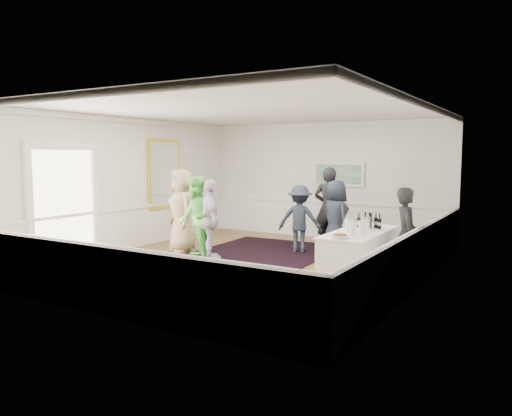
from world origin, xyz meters
The scene contains 23 objects.
floor centered at (0.00, 0.00, 0.00)m, with size 8.00×8.00×0.00m, color olive.
ceiling centered at (0.00, 0.00, 3.20)m, with size 7.00×8.00×0.02m, color white.
wall_left centered at (-3.50, 0.00, 1.60)m, with size 0.02×8.00×3.20m, color white.
wall_right centered at (3.50, 0.00, 1.60)m, with size 0.02×8.00×3.20m, color white.
wall_back centered at (0.00, 4.00, 1.60)m, with size 7.00×0.02×3.20m, color white.
wall_front centered at (0.00, -4.00, 1.60)m, with size 7.00×0.02×3.20m, color white.
wainscoting centered at (0.00, 0.00, 0.50)m, with size 7.00×8.00×1.00m, color white, non-canonical shape.
mirror centered at (-3.45, 1.30, 1.80)m, with size 0.05×1.25×1.85m.
doorway centered at (-3.45, -1.90, 1.42)m, with size 0.10×1.78×2.56m.
landscape_painting centered at (0.40, 3.95, 1.78)m, with size 1.44×0.06×0.66m.
area_rug centered at (-0.37, 1.08, 0.01)m, with size 2.95×3.87×0.02m, color black.
serving_table centered at (2.45, -0.14, 0.46)m, with size 0.86×2.25×0.91m.
bartender centered at (3.20, 0.20, 0.86)m, with size 0.63×0.41×1.72m, color black.
guest_tan centered at (-2.07, 0.32, 0.99)m, with size 0.96×0.63×1.97m, color #9E8263.
guest_green centered at (-1.26, -0.19, 0.93)m, with size 0.90×0.70×1.85m, color #61D756.
guest_lilac centered at (-0.95, -0.09, 0.89)m, with size 1.04×0.43×1.77m, color silver.
guest_dark_a centered at (0.34, 1.72, 0.80)m, with size 1.03×0.59×1.59m, color #202836.
guest_dark_b centered at (0.76, 2.45, 1.01)m, with size 0.73×0.48×2.01m, color black.
guest_navy centered at (1.20, 1.81, 0.87)m, with size 0.85×0.55×1.73m, color #202836.
wine_bottles centered at (2.46, 0.36, 1.07)m, with size 0.46×0.25×0.31m.
juice_pitchers centered at (2.41, -0.41, 1.03)m, with size 0.43×0.62×0.24m.
ice_bucket centered at (2.50, 0.09, 1.03)m, with size 0.26×0.26×0.24m, color silver.
nut_bowl centered at (2.43, -1.05, 0.95)m, with size 0.29×0.29×0.08m.
Camera 1 is at (5.45, -8.81, 2.28)m, focal length 35.00 mm.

